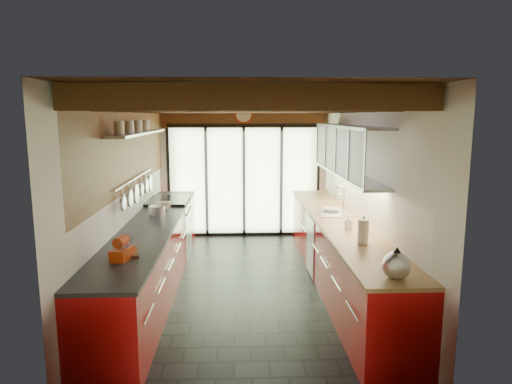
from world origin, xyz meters
TOP-DOWN VIEW (x-y plane):
  - ground at (0.00, 0.00)m, footprint 5.50×5.50m
  - room_shell at (0.00, 0.00)m, footprint 5.50×5.50m
  - ceiling_beams at (-0.00, 0.38)m, footprint 3.14×5.06m
  - glass_door at (0.00, 2.69)m, footprint 2.95×0.10m
  - left_counter at (-1.28, 0.00)m, footprint 0.68×5.00m
  - range_stove at (-1.28, 1.45)m, footprint 0.66×0.90m
  - right_counter at (1.27, 0.00)m, footprint 0.68×5.00m
  - sink_assembly at (1.29, 0.40)m, footprint 0.45×0.52m
  - upper_cabinets_right at (1.43, 0.30)m, footprint 0.34×3.00m
  - left_wall_fixtures at (-1.47, 0.25)m, footprint 0.28×2.60m
  - stand_mixer at (-1.27, -1.62)m, footprint 0.21×0.30m
  - pot_large at (-1.27, 0.35)m, footprint 0.29×0.29m
  - pot_small at (-1.27, 0.93)m, footprint 0.28×0.28m
  - cutting_board at (-1.27, -1.46)m, footprint 0.31×0.39m
  - kettle at (1.27, -2.25)m, footprint 0.26×0.31m
  - paper_towel at (1.27, -1.17)m, footprint 0.13×0.13m
  - soap_bottle at (1.27, -0.51)m, footprint 0.10×0.10m
  - bowl at (1.27, 0.54)m, footprint 0.31×0.31m

SIDE VIEW (x-z plane):
  - ground at x=0.00m, z-range 0.00..0.00m
  - right_counter at x=1.27m, z-range 0.00..0.92m
  - left_counter at x=-1.28m, z-range 0.00..0.92m
  - range_stove at x=-1.28m, z-range -0.01..0.96m
  - cutting_board at x=-1.27m, z-range 0.92..0.95m
  - bowl at x=1.27m, z-range 0.92..0.98m
  - sink_assembly at x=1.29m, z-range 0.75..1.17m
  - pot_small at x=-1.27m, z-range 0.92..1.01m
  - pot_large at x=-1.27m, z-range 0.92..1.07m
  - soap_bottle at x=1.27m, z-range 0.92..1.11m
  - stand_mixer at x=-1.27m, z-range 0.89..1.14m
  - kettle at x=1.27m, z-range 0.90..1.20m
  - paper_towel at x=1.27m, z-range 0.89..1.22m
  - room_shell at x=0.00m, z-range -1.10..4.40m
  - glass_door at x=0.00m, z-range 0.21..3.11m
  - left_wall_fixtures at x=-1.47m, z-range 1.32..2.28m
  - upper_cabinets_right at x=1.43m, z-range 0.35..3.35m
  - ceiling_beams at x=0.00m, z-range 0.01..4.91m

